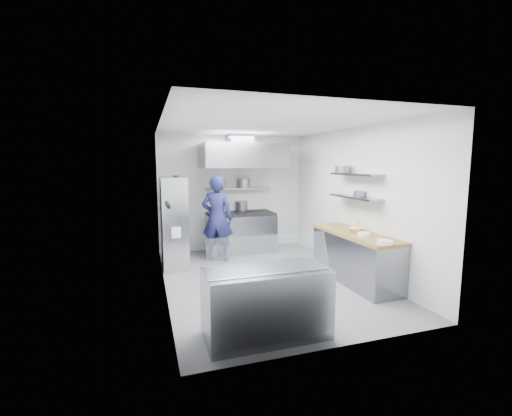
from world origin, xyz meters
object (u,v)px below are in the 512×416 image
object	(u,v)px
chef	(217,218)
display_case	(266,303)
wire_rack	(174,222)
gas_range	(241,233)

from	to	relation	value
chef	display_case	bearing A→B (deg)	112.15
chef	wire_rack	xyz separation A→B (m)	(-0.93, -0.17, -0.01)
wire_rack	display_case	xyz separation A→B (m)	(0.82, -3.33, -0.50)
chef	display_case	distance (m)	3.54
gas_range	display_case	bearing A→B (deg)	-101.22
chef	wire_rack	distance (m)	0.95
gas_range	chef	bearing A→B (deg)	-139.31
gas_range	wire_rack	size ratio (longest dim) A/B	0.86
display_case	chef	bearing A→B (deg)	88.08
gas_range	wire_rack	bearing A→B (deg)	-154.74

